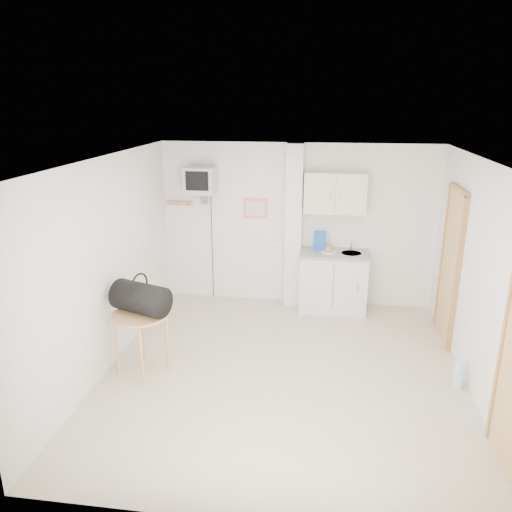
# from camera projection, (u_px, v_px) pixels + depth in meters

# --- Properties ---
(ground) EXTENTS (4.50, 4.50, 0.00)m
(ground) POSITION_uv_depth(u_px,v_px,m) (283.00, 372.00, 5.94)
(ground) COLOR #BAAF95
(ground) RESTS_ON ground
(room_envelope) EXTENTS (4.24, 4.54, 2.55)m
(room_envelope) POSITION_uv_depth(u_px,v_px,m) (308.00, 248.00, 5.53)
(room_envelope) COLOR white
(room_envelope) RESTS_ON ground
(kitchenette) EXTENTS (1.03, 0.58, 2.10)m
(kitchenette) POSITION_uv_depth(u_px,v_px,m) (334.00, 259.00, 7.52)
(kitchenette) COLOR silver
(kitchenette) RESTS_ON ground
(crt_television) EXTENTS (0.44, 0.45, 2.15)m
(crt_television) POSITION_uv_depth(u_px,v_px,m) (201.00, 181.00, 7.46)
(crt_television) COLOR slate
(crt_television) RESTS_ON ground
(round_table) EXTENTS (0.66, 0.66, 0.75)m
(round_table) POSITION_uv_depth(u_px,v_px,m) (141.00, 321.00, 5.77)
(round_table) COLOR tan
(round_table) RESTS_ON ground
(duffel_bag) EXTENTS (0.74, 0.56, 0.48)m
(duffel_bag) POSITION_uv_depth(u_px,v_px,m) (141.00, 298.00, 5.72)
(duffel_bag) COLOR black
(duffel_bag) RESTS_ON round_table
(water_bottle) EXTENTS (0.11, 0.11, 0.32)m
(water_bottle) POSITION_uv_depth(u_px,v_px,m) (459.00, 376.00, 5.59)
(water_bottle) COLOR #A9D1E4
(water_bottle) RESTS_ON ground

